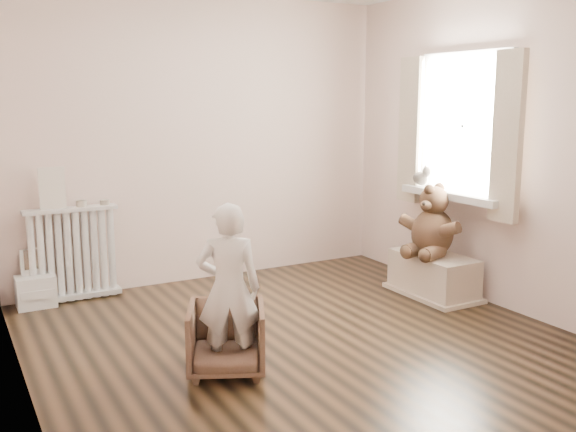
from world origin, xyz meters
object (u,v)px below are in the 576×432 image
radiator (73,255)px  toy_vanity (35,274)px  teddy_bear (433,219)px  toy_bench (433,272)px  armchair (226,338)px  child (229,289)px  plush_cat (422,175)px

radiator → toy_vanity: (-0.31, -0.03, -0.11)m
radiator → teddy_bear: (2.72, -1.34, 0.28)m
toy_bench → armchair: bearing=-164.8°
toy_vanity → toy_bench: size_ratio=0.63×
armchair → child: child is taller
toy_bench → plush_cat: plush_cat is taller
armchair → plush_cat: size_ratio=2.15×
child → plush_cat: plush_cat is taller
toy_bench → toy_vanity: bearing=156.8°
radiator → toy_vanity: 0.34m
armchair → radiator: bearing=130.5°
toy_bench → teddy_bear: 0.47m
armchair → toy_vanity: bearing=139.1°
radiator → toy_vanity: radiator is taller
child → plush_cat: 2.58m
armchair → toy_bench: 2.28m
radiator → teddy_bear: size_ratio=1.31×
child → teddy_bear: bearing=-138.5°
child → teddy_bear: child is taller
armchair → toy_bench: size_ratio=0.63×
radiator → plush_cat: size_ratio=3.56×
child → plush_cat: (2.34, 1.01, 0.45)m
toy_vanity → child: child is taller
toy_vanity → child: (0.86, -1.96, 0.28)m
toy_bench → teddy_bear: bearing=170.7°
armchair → plush_cat: plush_cat is taller
plush_cat → toy_bench: bearing=-92.0°
armchair → toy_bench: (2.20, 0.60, -0.02)m
toy_vanity → teddy_bear: 3.33m
radiator → armchair: (0.55, -1.94, -0.17)m
radiator → plush_cat: 3.11m
toy_bench → teddy_bear: (-0.03, 0.00, 0.47)m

